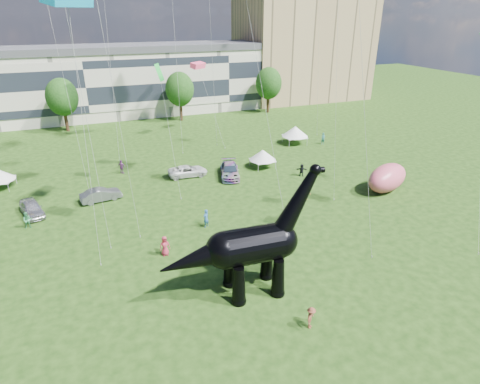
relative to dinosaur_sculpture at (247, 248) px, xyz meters
name	(u,v)px	position (x,y,z in m)	size (l,w,h in m)	color
ground	(254,305)	(-0.11, -1.63, -3.68)	(220.00, 220.00, 0.00)	#16330C
terrace_row	(85,86)	(-8.11, 60.37, 2.32)	(78.00, 11.00, 12.00)	beige
apartment_block	(302,49)	(39.89, 63.37, 7.32)	(28.00, 18.00, 22.00)	tan
tree_mid_left	(61,94)	(-12.11, 51.37, 2.61)	(5.20, 5.20, 9.44)	#382314
tree_mid_right	(179,86)	(7.89, 51.37, 2.61)	(5.20, 5.20, 9.44)	#382314
tree_far_right	(269,81)	(25.89, 51.37, 2.61)	(5.20, 5.20, 9.44)	#382314
dinosaur_sculpture	(247,248)	(0.00, 0.00, 0.00)	(11.93, 3.43, 9.75)	black
car_silver	(32,208)	(-15.52, 19.12, -2.93)	(1.77, 4.40, 1.50)	#B4B3B8
car_grey	(101,195)	(-8.79, 20.08, -2.97)	(1.50, 4.31, 1.42)	slate
car_white	(188,171)	(1.80, 23.56, -3.01)	(2.24, 4.85, 1.35)	white
car_dark	(230,171)	(6.61, 21.49, -2.89)	(2.22, 5.46, 1.59)	#595960
gazebo_near	(263,155)	(11.75, 22.98, -1.99)	(3.65, 3.65, 2.41)	white
gazebo_far	(295,131)	(20.70, 30.60, -1.74)	(4.40, 4.40, 2.77)	white
inflatable_pink	(387,178)	(21.81, 10.92, -2.12)	(6.26, 3.13, 3.13)	#D25169
visitors	(164,208)	(-3.16, 13.97, -2.83)	(52.92, 34.55, 1.86)	brown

